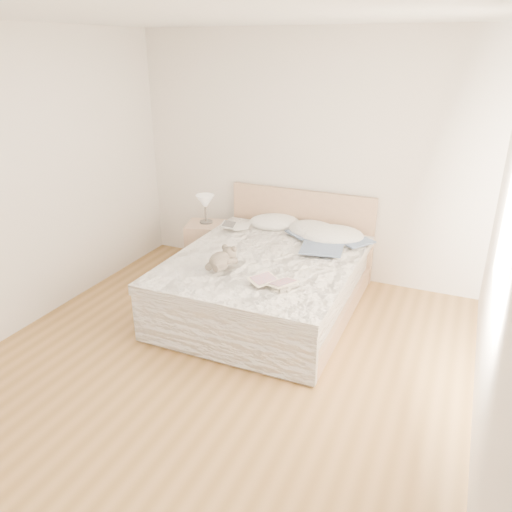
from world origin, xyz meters
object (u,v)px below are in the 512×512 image
bed (268,281)px  photo_book (236,226)px  teddy_bear (219,266)px  nightstand (207,246)px  table_lamp (205,203)px  childrens_book (273,282)px

bed → photo_book: (-0.62, 0.53, 0.32)m
photo_book → teddy_bear: teddy_bear is taller
nightstand → table_lamp: 0.52m
table_lamp → bed: bearing=-32.5°
table_lamp → childrens_book: size_ratio=0.94×
photo_book → table_lamp: bearing=146.7°
nightstand → childrens_book: size_ratio=1.55×
bed → table_lamp: (-1.09, 0.69, 0.50)m
table_lamp → teddy_bear: (0.83, -1.25, -0.15)m
table_lamp → photo_book: table_lamp is taller
bed → photo_book: size_ratio=6.20×
nightstand → teddy_bear: 1.52m
nightstand → teddy_bear: bearing=-56.2°
photo_book → nightstand: bearing=149.8°
childrens_book → teddy_bear: teddy_bear is taller
nightstand → photo_book: bearing=-15.4°
table_lamp → teddy_bear: 1.51m
bed → nightstand: bed is taller
table_lamp → teddy_bear: bearing=-56.4°
photo_book → childrens_book: 1.48m
nightstand → teddy_bear: teddy_bear is taller
photo_book → teddy_bear: 1.16m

